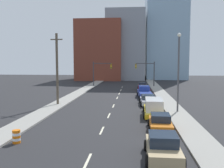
{
  "coord_description": "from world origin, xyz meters",
  "views": [
    {
      "loc": [
        2.7,
        -5.82,
        5.84
      ],
      "look_at": [
        -0.87,
        34.08,
        2.2
      ],
      "focal_mm": 40.0,
      "sensor_mm": 36.0,
      "label": 1
    }
  ],
  "objects_px": {
    "traffic_signal_left": "(99,70)",
    "utility_pole_left_mid": "(57,69)",
    "traffic_signal_right": "(148,70)",
    "pickup_truck_blue": "(144,93)",
    "sedan_tan": "(163,147)",
    "sedan_red": "(142,86)",
    "sedan_maroon": "(145,89)",
    "street_lamp": "(178,67)",
    "sedan_orange": "(160,123)",
    "box_truck_yellow": "(154,107)",
    "traffic_barrel": "(16,137)",
    "sedan_silver": "(148,100)"
  },
  "relations": [
    {
      "from": "traffic_signal_left",
      "to": "utility_pole_left_mid",
      "type": "relative_size",
      "value": 0.61
    },
    {
      "from": "traffic_signal_right",
      "to": "utility_pole_left_mid",
      "type": "bearing_deg",
      "value": -117.68
    },
    {
      "from": "pickup_truck_blue",
      "to": "sedan_tan",
      "type": "bearing_deg",
      "value": -93.15
    },
    {
      "from": "traffic_signal_left",
      "to": "pickup_truck_blue",
      "type": "xyz_separation_m",
      "value": [
        9.91,
        -17.36,
        -3.03
      ]
    },
    {
      "from": "sedan_red",
      "to": "sedan_maroon",
      "type": "bearing_deg",
      "value": -85.44
    },
    {
      "from": "traffic_signal_right",
      "to": "street_lamp",
      "type": "xyz_separation_m",
      "value": [
        1.73,
        -29.27,
        1.4
      ]
    },
    {
      "from": "sedan_orange",
      "to": "sedan_red",
      "type": "xyz_separation_m",
      "value": [
        -0.56,
        30.56,
        0.03
      ]
    },
    {
      "from": "sedan_red",
      "to": "box_truck_yellow",
      "type": "bearing_deg",
      "value": -87.59
    },
    {
      "from": "sedan_maroon",
      "to": "sedan_red",
      "type": "distance_m",
      "value": 5.25
    },
    {
      "from": "traffic_signal_right",
      "to": "utility_pole_left_mid",
      "type": "height_order",
      "value": "utility_pole_left_mid"
    },
    {
      "from": "box_truck_yellow",
      "to": "pickup_truck_blue",
      "type": "height_order",
      "value": "box_truck_yellow"
    },
    {
      "from": "traffic_signal_left",
      "to": "sedan_maroon",
      "type": "xyz_separation_m",
      "value": [
        10.21,
        -11.48,
        -3.11
      ]
    },
    {
      "from": "traffic_signal_left",
      "to": "sedan_maroon",
      "type": "distance_m",
      "value": 15.68
    },
    {
      "from": "traffic_barrel",
      "to": "sedan_tan",
      "type": "distance_m",
      "value": 10.31
    },
    {
      "from": "utility_pole_left_mid",
      "to": "sedan_orange",
      "type": "relative_size",
      "value": 2.2
    },
    {
      "from": "utility_pole_left_mid",
      "to": "traffic_barrel",
      "type": "xyz_separation_m",
      "value": [
        1.83,
        -15.57,
        -4.4
      ]
    },
    {
      "from": "sedan_tan",
      "to": "traffic_barrel",
      "type": "bearing_deg",
      "value": 169.45
    },
    {
      "from": "sedan_silver",
      "to": "sedan_red",
      "type": "xyz_separation_m",
      "value": [
        -0.16,
        18.05,
        0.04
      ]
    },
    {
      "from": "traffic_barrel",
      "to": "sedan_maroon",
      "type": "relative_size",
      "value": 0.21
    },
    {
      "from": "sedan_orange",
      "to": "traffic_barrel",
      "type": "bearing_deg",
      "value": -156.27
    },
    {
      "from": "sedan_orange",
      "to": "sedan_silver",
      "type": "bearing_deg",
      "value": 93.25
    },
    {
      "from": "pickup_truck_blue",
      "to": "sedan_maroon",
      "type": "height_order",
      "value": "pickup_truck_blue"
    },
    {
      "from": "sedan_orange",
      "to": "box_truck_yellow",
      "type": "xyz_separation_m",
      "value": [
        -0.12,
        5.79,
        0.24
      ]
    },
    {
      "from": "traffic_barrel",
      "to": "sedan_maroon",
      "type": "bearing_deg",
      "value": 70.78
    },
    {
      "from": "sedan_silver",
      "to": "sedan_maroon",
      "type": "relative_size",
      "value": 1.03
    },
    {
      "from": "sedan_silver",
      "to": "pickup_truck_blue",
      "type": "bearing_deg",
      "value": 89.57
    },
    {
      "from": "sedan_orange",
      "to": "box_truck_yellow",
      "type": "bearing_deg",
      "value": 92.61
    },
    {
      "from": "sedan_tan",
      "to": "pickup_truck_blue",
      "type": "relative_size",
      "value": 0.66
    },
    {
      "from": "traffic_signal_left",
      "to": "sedan_orange",
      "type": "xyz_separation_m",
      "value": [
        10.48,
        -36.8,
        -3.13
      ]
    },
    {
      "from": "sedan_red",
      "to": "sedan_orange",
      "type": "bearing_deg",
      "value": -87.56
    },
    {
      "from": "sedan_maroon",
      "to": "street_lamp",
      "type": "bearing_deg",
      "value": -81.32
    },
    {
      "from": "utility_pole_left_mid",
      "to": "sedan_maroon",
      "type": "relative_size",
      "value": 2.06
    },
    {
      "from": "sedan_orange",
      "to": "box_truck_yellow",
      "type": "relative_size",
      "value": 0.71
    },
    {
      "from": "street_lamp",
      "to": "pickup_truck_blue",
      "type": "bearing_deg",
      "value": 105.37
    },
    {
      "from": "traffic_signal_right",
      "to": "sedan_red",
      "type": "distance_m",
      "value": 7.14
    },
    {
      "from": "street_lamp",
      "to": "sedan_tan",
      "type": "relative_size",
      "value": 2.12
    },
    {
      "from": "street_lamp",
      "to": "sedan_silver",
      "type": "bearing_deg",
      "value": 121.95
    },
    {
      "from": "sedan_orange",
      "to": "sedan_tan",
      "type": "bearing_deg",
      "value": -93.09
    },
    {
      "from": "traffic_signal_left",
      "to": "sedan_silver",
      "type": "xyz_separation_m",
      "value": [
        10.08,
        -24.29,
        -3.14
      ]
    },
    {
      "from": "traffic_barrel",
      "to": "pickup_truck_blue",
      "type": "bearing_deg",
      "value": 67.11
    },
    {
      "from": "sedan_silver",
      "to": "sedan_maroon",
      "type": "xyz_separation_m",
      "value": [
        0.13,
        12.81,
        0.02
      ]
    },
    {
      "from": "utility_pole_left_mid",
      "to": "box_truck_yellow",
      "type": "distance_m",
      "value": 14.05
    },
    {
      "from": "traffic_signal_left",
      "to": "sedan_red",
      "type": "relative_size",
      "value": 1.25
    },
    {
      "from": "utility_pole_left_mid",
      "to": "box_truck_yellow",
      "type": "relative_size",
      "value": 1.56
    },
    {
      "from": "box_truck_yellow",
      "to": "sedan_silver",
      "type": "height_order",
      "value": "box_truck_yellow"
    },
    {
      "from": "street_lamp",
      "to": "sedan_maroon",
      "type": "relative_size",
      "value": 1.95
    },
    {
      "from": "traffic_signal_left",
      "to": "box_truck_yellow",
      "type": "height_order",
      "value": "traffic_signal_left"
    },
    {
      "from": "traffic_signal_right",
      "to": "utility_pole_left_mid",
      "type": "xyz_separation_m",
      "value": [
        -13.42,
        -25.59,
        1.11
      ]
    },
    {
      "from": "traffic_signal_right",
      "to": "sedan_silver",
      "type": "distance_m",
      "value": 24.53
    },
    {
      "from": "sedan_tan",
      "to": "pickup_truck_blue",
      "type": "bearing_deg",
      "value": 90.76
    }
  ]
}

